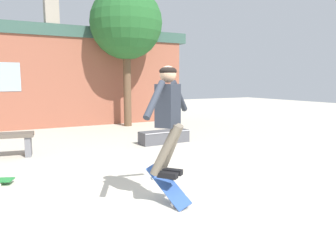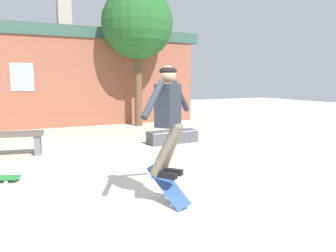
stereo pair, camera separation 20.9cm
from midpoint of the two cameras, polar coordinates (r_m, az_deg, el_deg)
ground_plane at (r=4.26m, az=-7.72°, el=-14.33°), size 40.00×40.00×0.00m
building_backdrop at (r=11.84m, az=-22.04°, el=8.35°), size 11.11×0.52×4.29m
tree_right at (r=11.78m, az=-7.82°, el=17.25°), size 2.46×2.46×4.78m
skate_ledge at (r=8.46m, az=-1.38°, el=-1.89°), size 1.34×0.49×0.32m
skater at (r=4.14m, az=-1.43°, el=2.60°), size 1.04×0.84×1.41m
skateboard_flipping at (r=4.36m, az=-1.42°, el=-10.32°), size 0.36×0.67×0.51m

